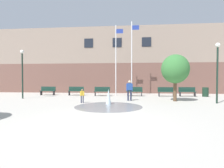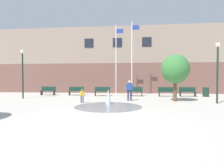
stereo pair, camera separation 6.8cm
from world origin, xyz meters
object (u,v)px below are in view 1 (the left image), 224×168
at_px(park_bench_far_left, 48,91).
at_px(child_running, 82,95).
at_px(park_bench_far_right, 187,92).
at_px(lamp_post_right_lane, 217,64).
at_px(adult_in_red, 130,89).
at_px(park_bench_under_right_flagpole, 135,91).
at_px(trash_can, 205,92).
at_px(flagpole_right, 132,56).
at_px(park_bench_left_of_flagpoles, 76,91).
at_px(park_bench_near_trashcan, 166,92).
at_px(lamp_post_left_lane, 22,67).
at_px(flagpole_left, 116,58).
at_px(park_bench_under_left_flagpole, 102,91).
at_px(street_tree_near_building, 175,69).

height_order(park_bench_far_left, child_running, child_running).
relative_size(park_bench_far_left, park_bench_far_right, 1.00).
bearing_deg(lamp_post_right_lane, adult_in_red, 170.71).
xyz_separation_m(park_bench_far_left, park_bench_under_right_flagpole, (9.17, -0.18, 0.00)).
relative_size(child_running, trash_can, 1.10).
height_order(flagpole_right, lamp_post_right_lane, flagpole_right).
xyz_separation_m(park_bench_left_of_flagpoles, park_bench_near_trashcan, (9.20, -0.25, 0.00)).
height_order(park_bench_under_right_flagpole, trash_can, park_bench_under_right_flagpole).
bearing_deg(lamp_post_left_lane, trash_can, 11.14).
height_order(park_bench_left_of_flagpoles, park_bench_far_right, same).
height_order(park_bench_near_trashcan, lamp_post_left_lane, lamp_post_left_lane).
height_order(flagpole_left, lamp_post_right_lane, flagpole_left).
bearing_deg(flagpole_right, flagpole_left, -180.00).
bearing_deg(child_running, park_bench_under_right_flagpole, -152.50).
xyz_separation_m(park_bench_far_right, lamp_post_right_lane, (0.40, -4.98, 2.25)).
relative_size(adult_in_red, lamp_post_left_lane, 0.37).
height_order(adult_in_red, lamp_post_right_lane, lamp_post_right_lane).
xyz_separation_m(park_bench_far_right, adult_in_red, (-5.68, -3.99, 0.45)).
xyz_separation_m(adult_in_red, flagpole_right, (0.27, 4.45, 3.13)).
height_order(park_bench_far_right, adult_in_red, adult_in_red).
height_order(park_bench_under_left_flagpole, park_bench_far_right, same).
xyz_separation_m(park_bench_under_left_flagpole, trash_can, (10.13, 0.12, -0.03)).
bearing_deg(adult_in_red, park_bench_far_left, 137.11).
xyz_separation_m(park_bench_under_left_flagpole, park_bench_far_right, (8.45, 0.20, 0.00)).
xyz_separation_m(park_bench_left_of_flagpoles, street_tree_near_building, (9.06, -4.09, 1.98)).
distance_m(park_bench_left_of_flagpoles, park_bench_near_trashcan, 9.20).
height_order(park_bench_under_right_flagpole, park_bench_near_trashcan, same).
distance_m(park_bench_far_left, park_bench_near_trashcan, 12.27).
height_order(flagpole_right, trash_can, flagpole_right).
bearing_deg(park_bench_far_left, park_bench_left_of_flagpoles, 0.55).
bearing_deg(flagpole_right, lamp_post_left_lane, -158.23).
height_order(park_bench_far_right, flagpole_right, flagpole_right).
bearing_deg(trash_can, lamp_post_left_lane, -168.86).
distance_m(adult_in_red, flagpole_right, 5.44).
distance_m(park_bench_left_of_flagpoles, flagpole_left, 5.43).
bearing_deg(street_tree_near_building, lamp_post_right_lane, -20.39).
height_order(lamp_post_left_lane, lamp_post_right_lane, lamp_post_left_lane).
bearing_deg(park_bench_far_left, trash_can, -0.44).
bearing_deg(park_bench_under_left_flagpole, park_bench_left_of_flagpoles, 174.53).
bearing_deg(lamp_post_left_lane, park_bench_far_right, 12.65).
bearing_deg(park_bench_near_trashcan, park_bench_far_right, 4.79).
xyz_separation_m(flagpole_left, street_tree_near_building, (4.85, -4.47, -1.43)).
distance_m(park_bench_under_left_flagpole, street_tree_near_building, 7.58).
xyz_separation_m(park_bench_far_left, flagpole_left, (7.27, 0.42, 3.42)).
distance_m(park_bench_under_left_flagpole, park_bench_under_right_flagpole, 3.29).
relative_size(flagpole_left, street_tree_near_building, 2.04).
xyz_separation_m(park_bench_far_left, street_tree_near_building, (12.12, -4.06, 1.98)).
distance_m(child_running, flagpole_right, 7.91).
bearing_deg(lamp_post_right_lane, street_tree_near_building, 159.61).
relative_size(park_bench_far_left, park_bench_under_right_flagpole, 1.00).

